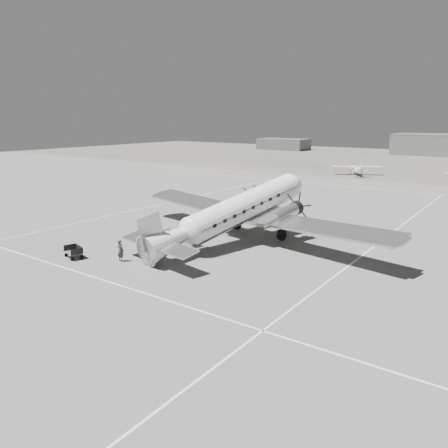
{
  "coord_description": "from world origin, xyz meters",
  "views": [
    {
      "loc": [
        23.0,
        -33.16,
        11.4
      ],
      "look_at": [
        0.99,
        -2.23,
        2.2
      ],
      "focal_mm": 35.0,
      "sensor_mm": 36.0,
      "label": 1
    }
  ],
  "objects_px": {
    "light_plane_left": "(357,170)",
    "passenger": "(171,239)",
    "baggage_cart_far": "(74,252)",
    "ground_crew": "(120,251)",
    "dc3_airliner": "(236,213)",
    "ramp_agent": "(168,241)",
    "baggage_cart_near": "(150,249)",
    "shed_secondary": "(284,144)"
  },
  "relations": [
    {
      "from": "baggage_cart_far",
      "to": "ground_crew",
      "type": "relative_size",
      "value": 0.97
    },
    {
      "from": "baggage_cart_near",
      "to": "shed_secondary",
      "type": "bearing_deg",
      "value": 81.34
    },
    {
      "from": "baggage_cart_near",
      "to": "baggage_cart_far",
      "type": "bearing_deg",
      "value": -166.0
    },
    {
      "from": "ground_crew",
      "to": "ramp_agent",
      "type": "xyz_separation_m",
      "value": [
        0.85,
        4.72,
        -0.1
      ]
    },
    {
      "from": "shed_secondary",
      "to": "ramp_agent",
      "type": "height_order",
      "value": "shed_secondary"
    },
    {
      "from": "passenger",
      "to": "light_plane_left",
      "type": "bearing_deg",
      "value": 3.31
    },
    {
      "from": "dc3_airliner",
      "to": "ground_crew",
      "type": "bearing_deg",
      "value": -104.54
    },
    {
      "from": "light_plane_left",
      "to": "ground_crew",
      "type": "xyz_separation_m",
      "value": [
        3.24,
        -66.32,
        -0.12
      ]
    },
    {
      "from": "baggage_cart_far",
      "to": "ramp_agent",
      "type": "height_order",
      "value": "ramp_agent"
    },
    {
      "from": "dc3_airliner",
      "to": "passenger",
      "type": "relative_size",
      "value": 16.84
    },
    {
      "from": "baggage_cart_near",
      "to": "ground_crew",
      "type": "bearing_deg",
      "value": -131.79
    },
    {
      "from": "baggage_cart_far",
      "to": "baggage_cart_near",
      "type": "bearing_deg",
      "value": 61.29
    },
    {
      "from": "baggage_cart_near",
      "to": "dc3_airliner",
      "type": "bearing_deg",
      "value": 28.75
    },
    {
      "from": "baggage_cart_near",
      "to": "ground_crew",
      "type": "xyz_separation_m",
      "value": [
        -0.5,
        -2.81,
        0.44
      ]
    },
    {
      "from": "ramp_agent",
      "to": "light_plane_left",
      "type": "bearing_deg",
      "value": -4.85
    },
    {
      "from": "shed_secondary",
      "to": "ground_crew",
      "type": "bearing_deg",
      "value": -67.72
    },
    {
      "from": "dc3_airliner",
      "to": "ground_crew",
      "type": "height_order",
      "value": "dc3_airliner"
    },
    {
      "from": "baggage_cart_near",
      "to": "ramp_agent",
      "type": "bearing_deg",
      "value": 48.21
    },
    {
      "from": "light_plane_left",
      "to": "baggage_cart_near",
      "type": "xyz_separation_m",
      "value": [
        3.75,
        -63.51,
        -0.56
      ]
    },
    {
      "from": "light_plane_left",
      "to": "passenger",
      "type": "xyz_separation_m",
      "value": [
        4.16,
        -61.2,
        -0.14
      ]
    },
    {
      "from": "ground_crew",
      "to": "ramp_agent",
      "type": "distance_m",
      "value": 4.8
    },
    {
      "from": "shed_secondary",
      "to": "passenger",
      "type": "bearing_deg",
      "value": -66.49
    },
    {
      "from": "light_plane_left",
      "to": "passenger",
      "type": "distance_m",
      "value": 61.34
    },
    {
      "from": "baggage_cart_near",
      "to": "light_plane_left",
      "type": "bearing_deg",
      "value": 61.77
    },
    {
      "from": "baggage_cart_far",
      "to": "ramp_agent",
      "type": "distance_m",
      "value": 7.99
    },
    {
      "from": "baggage_cart_near",
      "to": "baggage_cart_far",
      "type": "distance_m",
      "value": 6.3
    },
    {
      "from": "dc3_airliner",
      "to": "ramp_agent",
      "type": "xyz_separation_m",
      "value": [
        -3.79,
        -5.35,
        -2.06
      ]
    },
    {
      "from": "dc3_airliner",
      "to": "baggage_cart_far",
      "type": "bearing_deg",
      "value": -115.79
    },
    {
      "from": "ramp_agent",
      "to": "passenger",
      "type": "relative_size",
      "value": 0.91
    },
    {
      "from": "shed_secondary",
      "to": "ground_crew",
      "type": "height_order",
      "value": "shed_secondary"
    },
    {
      "from": "dc3_airliner",
      "to": "baggage_cart_near",
      "type": "bearing_deg",
      "value": -109.46
    },
    {
      "from": "light_plane_left",
      "to": "ramp_agent",
      "type": "bearing_deg",
      "value": -114.82
    },
    {
      "from": "dc3_airliner",
      "to": "ramp_agent",
      "type": "relative_size",
      "value": 18.56
    },
    {
      "from": "dc3_airliner",
      "to": "ground_crew",
      "type": "distance_m",
      "value": 11.26
    },
    {
      "from": "ramp_agent",
      "to": "passenger",
      "type": "xyz_separation_m",
      "value": [
        0.07,
        0.4,
        0.08
      ]
    },
    {
      "from": "ground_crew",
      "to": "passenger",
      "type": "distance_m",
      "value": 5.21
    },
    {
      "from": "light_plane_left",
      "to": "baggage_cart_near",
      "type": "bearing_deg",
      "value": -115.25
    },
    {
      "from": "ground_crew",
      "to": "dc3_airliner",
      "type": "bearing_deg",
      "value": -114.54
    },
    {
      "from": "dc3_airliner",
      "to": "baggage_cart_far",
      "type": "xyz_separation_m",
      "value": [
        -8.54,
        -11.77,
        -2.37
      ]
    },
    {
      "from": "ramp_agent",
      "to": "baggage_cart_near",
      "type": "bearing_deg",
      "value": 161.16
    },
    {
      "from": "baggage_cart_far",
      "to": "ground_crew",
      "type": "bearing_deg",
      "value": 39.15
    },
    {
      "from": "light_plane_left",
      "to": "dc3_airliner",
      "type": "bearing_deg",
      "value": -110.65
    }
  ]
}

